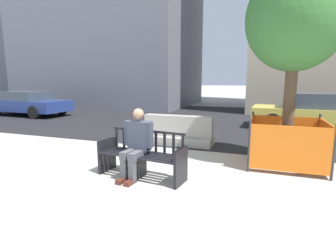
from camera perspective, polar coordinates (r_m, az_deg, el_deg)
ground_plane at (r=4.91m, az=-11.30°, el=-12.15°), size 200.00×200.00×0.00m
street_asphalt at (r=12.93m, az=8.91°, el=1.63°), size 120.00×12.00×0.01m
street_bench at (r=5.03m, az=-5.69°, el=-6.69°), size 1.74×0.72×0.88m
seated_person at (r=4.95m, az=-6.86°, el=-3.47°), size 0.59×0.76×1.31m
jersey_barrier_centre at (r=7.58m, az=2.23°, el=-1.44°), size 2.01×0.70×0.84m
street_tree at (r=6.22m, az=26.08°, el=20.07°), size 1.98×1.98×4.12m
construction_fence at (r=6.24m, az=24.36°, el=-2.98°), size 1.52×1.52×1.07m
car_taxi_near at (r=11.24m, az=28.87°, el=2.86°), size 4.23×2.06×1.37m
car_sedan_mid at (r=15.78m, az=-28.20°, el=4.43°), size 4.50×2.11×1.27m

